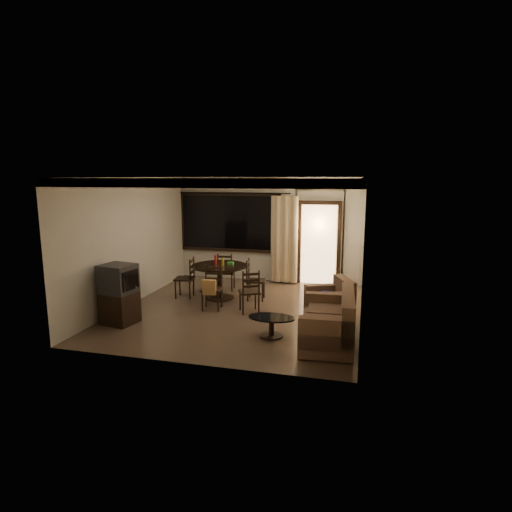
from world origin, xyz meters
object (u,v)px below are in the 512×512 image
(armchair, at_px, (331,303))
(coffee_table, at_px, (271,323))
(dining_table, at_px, (220,272))
(dining_chair_south, at_px, (212,296))
(side_chair, at_px, (249,300))
(dining_chair_east, at_px, (255,288))
(sofa, at_px, (331,324))
(dining_chair_north, at_px, (226,279))
(tv_cabinet, at_px, (119,294))
(dining_chair_west, at_px, (185,286))

(armchair, xyz_separation_m, coffee_table, (-0.96, -1.20, -0.09))
(dining_table, height_order, dining_chair_south, dining_table)
(dining_chair_south, bearing_deg, side_chair, -6.33)
(dining_chair_east, distance_m, sofa, 2.93)
(armchair, bearing_deg, dining_chair_north, 125.43)
(dining_chair_north, bearing_deg, dining_table, 90.10)
(dining_table, height_order, dining_chair_north, dining_table)
(tv_cabinet, bearing_deg, dining_table, 67.09)
(dining_table, bearing_deg, dining_chair_north, 97.55)
(tv_cabinet, distance_m, coffee_table, 3.04)
(sofa, height_order, side_chair, side_chair)
(tv_cabinet, distance_m, side_chair, 2.62)
(armchair, bearing_deg, coffee_table, -152.06)
(dining_chair_east, height_order, side_chair, dining_chair_east)
(tv_cabinet, xyz_separation_m, side_chair, (2.27, 1.27, -0.31))
(dining_chair_north, distance_m, side_chair, 1.92)
(armchair, bearing_deg, dining_chair_east, 128.04)
(coffee_table, bearing_deg, dining_chair_west, 141.97)
(dining_chair_west, bearing_deg, dining_chair_south, 44.30)
(dining_table, distance_m, armchair, 2.80)
(dining_table, distance_m, dining_chair_west, 0.91)
(sofa, bearing_deg, armchair, 91.14)
(sofa, relative_size, coffee_table, 1.99)
(dining_table, height_order, dining_chair_east, dining_table)
(tv_cabinet, bearing_deg, dining_chair_north, 76.35)
(dining_chair_south, distance_m, dining_chair_north, 1.64)
(coffee_table, bearing_deg, dining_chair_north, 122.05)
(armchair, relative_size, side_chair, 1.15)
(dining_chair_west, bearing_deg, dining_table, 90.07)
(dining_chair_west, height_order, side_chair, dining_chair_west)
(dining_chair_west, xyz_separation_m, side_chair, (1.77, -0.73, -0.01))
(dining_chair_south, xyz_separation_m, tv_cabinet, (-1.44, -1.25, 0.28))
(dining_chair_south, relative_size, side_chair, 1.02)
(tv_cabinet, relative_size, coffee_table, 1.39)
(dining_table, height_order, side_chair, dining_table)
(dining_chair_south, bearing_deg, dining_chair_west, 134.30)
(dining_table, xyz_separation_m, dining_chair_west, (-0.83, -0.11, -0.35))
(dining_chair_west, bearing_deg, sofa, 53.17)
(dining_chair_south, distance_m, tv_cabinet, 1.93)
(dining_chair_east, height_order, armchair, dining_chair_east)
(dining_chair_east, bearing_deg, dining_chair_north, 46.76)
(armchair, height_order, coffee_table, armchair)
(sofa, xyz_separation_m, armchair, (-0.09, 1.24, -0.01))
(dining_chair_east, distance_m, coffee_table, 2.35)
(dining_chair_west, bearing_deg, dining_chair_north, 133.24)
(dining_table, bearing_deg, dining_chair_south, -82.65)
(dining_table, distance_m, dining_chair_south, 0.92)
(armchair, bearing_deg, tv_cabinet, 173.67)
(side_chair, bearing_deg, sofa, 117.73)
(coffee_table, height_order, side_chair, side_chair)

